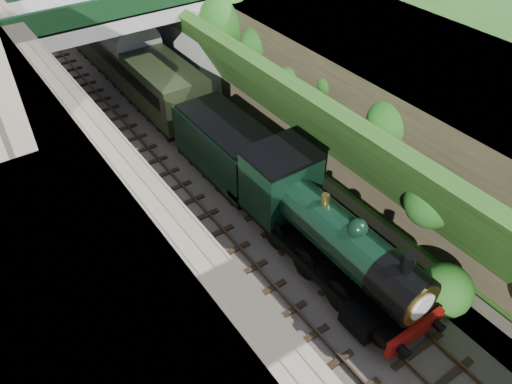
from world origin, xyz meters
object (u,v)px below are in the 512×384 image
at_px(road_bridge, 126,33).
at_px(tender, 227,150).
at_px(tree, 228,24).
at_px(locomotive, 324,231).

relative_size(road_bridge, tender, 2.67).
distance_m(road_bridge, tree, 6.13).
bearing_deg(road_bridge, tree, -35.55).
relative_size(road_bridge, tree, 2.42).
bearing_deg(locomotive, tree, 71.99).
xyz_separation_m(road_bridge, tree, (4.97, -3.55, 0.57)).
xyz_separation_m(locomotive, tender, (-0.00, 7.36, -0.27)).
bearing_deg(locomotive, road_bridge, 90.81).
xyz_separation_m(tree, tender, (-4.71, -7.13, -3.03)).
relative_size(tree, locomotive, 0.65).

